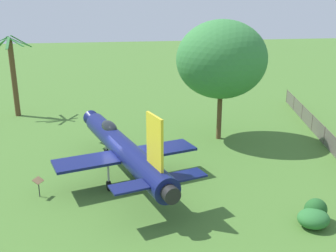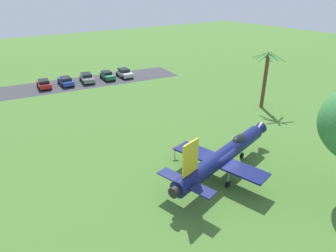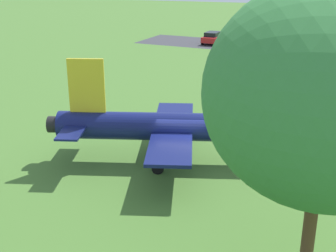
{
  "view_description": "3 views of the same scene",
  "coord_description": "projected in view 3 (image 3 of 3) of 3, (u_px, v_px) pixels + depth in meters",
  "views": [
    {
      "loc": [
        1.59,
        22.45,
        10.41
      ],
      "look_at": [
        -3.32,
        -2.46,
        2.5
      ],
      "focal_mm": 40.95,
      "sensor_mm": 36.0,
      "label": 1
    },
    {
      "loc": [
        -16.1,
        17.11,
        15.61
      ],
      "look_at": [
        8.84,
        -0.2,
        1.5
      ],
      "focal_mm": 31.99,
      "sensor_mm": 36.0,
      "label": 2
    },
    {
      "loc": [
        -20.51,
        -5.66,
        9.73
      ],
      "look_at": [
        -0.52,
        0.75,
        2.11
      ],
      "focal_mm": 48.19,
      "sensor_mm": 36.0,
      "label": 3
    }
  ],
  "objects": [
    {
      "name": "parked_car_silver",
      "position": [
        333.0,
        45.0,
        51.7
      ],
      "size": [
        4.28,
        2.33,
        1.56
      ],
      "rotation": [
        0.0,
        0.0,
        9.37
      ],
      "color": "#B2B5BA",
      "rests_on": "ground_plane"
    },
    {
      "name": "parked_car_blue",
      "position": [
        241.0,
        39.0,
        55.86
      ],
      "size": [
        4.59,
        2.25,
        1.47
      ],
      "rotation": [
        0.0,
        0.0,
        6.23
      ],
      "color": "#23429E",
      "rests_on": "ground_plane"
    },
    {
      "name": "display_jet",
      "position": [
        192.0,
        126.0,
        22.6
      ],
      "size": [
        8.97,
        14.63,
        5.37
      ],
      "rotation": [
        0.0,
        0.0,
        4.97
      ],
      "color": "#111951",
      "rests_on": "ground_plane"
    },
    {
      "name": "parked_car_red",
      "position": [
        213.0,
        37.0,
        57.28
      ],
      "size": [
        4.42,
        2.46,
        1.51
      ],
      "rotation": [
        0.0,
        0.0,
        6.16
      ],
      "color": "red",
      "rests_on": "ground_plane"
    },
    {
      "name": "parked_car_green",
      "position": [
        303.0,
        44.0,
        53.02
      ],
      "size": [
        4.21,
        2.26,
        1.46
      ],
      "rotation": [
        0.0,
        0.0,
        9.33
      ],
      "color": "#1E6B3D",
      "rests_on": "ground_plane"
    },
    {
      "name": "ground_plane",
      "position": [
        185.0,
        162.0,
        23.3
      ],
      "size": [
        200.0,
        200.0,
        0.0
      ],
      "primitive_type": "plane",
      "color": "#47722D"
    },
    {
      "name": "info_plaque",
      "position": [
        181.0,
        115.0,
        27.95
      ],
      "size": [
        0.64,
        0.72,
        1.14
      ],
      "color": "#333333",
      "rests_on": "ground_plane"
    },
    {
      "name": "parked_car_gray",
      "position": [
        271.0,
        41.0,
        54.52
      ],
      "size": [
        4.79,
        2.74,
        1.52
      ],
      "rotation": [
        0.0,
        0.0,
        9.25
      ],
      "color": "slate",
      "rests_on": "ground_plane"
    },
    {
      "name": "parking_strip",
      "position": [
        270.0,
        48.0,
        54.73
      ],
      "size": [
        12.02,
        34.24,
        0.0
      ],
      "primitive_type": "cube",
      "rotation": [
        0.0,
        0.0,
        7.73
      ],
      "color": "#38383D",
      "rests_on": "ground_plane"
    },
    {
      "name": "shade_tree",
      "position": [
        326.0,
        93.0,
        11.89
      ],
      "size": [
        7.14,
        6.58,
        9.55
      ],
      "color": "brown",
      "rests_on": "ground_plane"
    }
  ]
}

